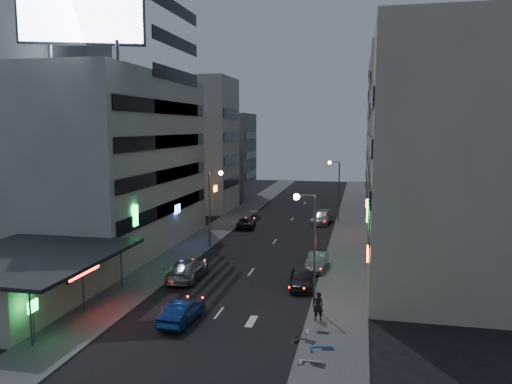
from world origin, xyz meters
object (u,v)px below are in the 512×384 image
(parked_car_right_mid, at_px, (317,262))
(scooter_silver_a, at_px, (323,351))
(road_car_silver, at_px, (187,269))
(scooter_black_a, at_px, (327,355))
(parked_car_left, at_px, (246,223))
(scooter_black_b, at_px, (317,333))
(scooter_blue, at_px, (333,336))
(parked_car_right_near, at_px, (301,279))
(scooter_silver_b, at_px, (329,321))
(parked_car_right_far, at_px, (322,218))
(road_car_blue, at_px, (182,312))
(person, at_px, (318,306))

(parked_car_right_mid, distance_m, scooter_silver_a, 17.88)
(road_car_silver, xyz_separation_m, scooter_black_a, (12.55, -13.11, -0.17))
(parked_car_left, bearing_deg, scooter_black_b, 103.02)
(scooter_blue, bearing_deg, parked_car_left, 7.70)
(parked_car_left, xyz_separation_m, scooter_black_b, (11.90, -32.32, 0.01))
(parked_car_right_near, xyz_separation_m, scooter_silver_b, (2.76, -8.27, 0.00))
(parked_car_right_mid, height_order, scooter_black_a, parked_car_right_mid)
(parked_car_left, bearing_deg, parked_car_right_mid, 114.50)
(parked_car_right_mid, xyz_separation_m, scooter_black_b, (1.42, -15.34, -0.09))
(parked_car_right_far, xyz_separation_m, road_car_silver, (-9.05, -26.75, 0.06))
(parked_car_right_mid, xyz_separation_m, parked_car_right_far, (-1.31, 21.74, 0.05))
(road_car_silver, relative_size, scooter_black_b, 3.35)
(parked_car_right_near, distance_m, scooter_blue, 10.91)
(parked_car_left, distance_m, scooter_black_b, 34.44)
(parked_car_right_far, relative_size, road_car_blue, 1.22)
(parked_car_right_near, relative_size, person, 2.29)
(parked_car_left, distance_m, scooter_blue, 35.15)
(road_car_silver, xyz_separation_m, person, (11.52, -7.00, 0.22))
(parked_car_right_near, height_order, road_car_blue, parked_car_right_near)
(parked_car_right_mid, xyz_separation_m, scooter_silver_a, (1.96, -17.77, -0.06))
(person, relative_size, scooter_black_b, 1.09)
(parked_car_right_mid, relative_size, scooter_black_a, 2.47)
(road_car_silver, bearing_deg, scooter_black_b, 137.16)
(scooter_black_b, relative_size, scooter_silver_b, 0.85)
(scooter_silver_a, height_order, scooter_silver_b, scooter_silver_b)
(parked_car_right_far, bearing_deg, road_car_blue, -93.66)
(parked_car_right_far, height_order, scooter_black_b, parked_car_right_far)
(road_car_blue, height_order, road_car_silver, road_car_silver)
(parked_car_right_mid, bearing_deg, person, -81.55)
(parked_car_right_near, xyz_separation_m, road_car_silver, (-9.57, 0.29, 0.10))
(person, distance_m, scooter_silver_a, 5.83)
(parked_car_right_mid, bearing_deg, parked_car_left, 124.60)
(parked_car_right_far, xyz_separation_m, person, (2.47, -33.75, 0.28))
(parked_car_right_mid, height_order, person, person)
(parked_car_left, relative_size, scooter_blue, 2.30)
(road_car_blue, bearing_deg, scooter_silver_a, 161.48)
(parked_car_right_mid, distance_m, scooter_black_a, 18.25)
(scooter_blue, bearing_deg, parked_car_right_far, -8.13)
(person, height_order, scooter_blue, person)
(parked_car_left, height_order, person, person)
(person, height_order, scooter_black_b, person)
(parked_car_left, height_order, scooter_silver_a, parked_car_left)
(scooter_black_a, bearing_deg, road_car_blue, 84.22)
(scooter_silver_a, bearing_deg, parked_car_right_mid, 6.57)
(parked_car_right_near, height_order, scooter_silver_b, parked_car_right_near)
(road_car_blue, distance_m, scooter_black_a, 10.49)
(road_car_blue, bearing_deg, scooter_black_a, 160.19)
(parked_car_right_near, bearing_deg, scooter_blue, -80.31)
(road_car_blue, relative_size, person, 2.34)
(scooter_black_b, bearing_deg, scooter_blue, -92.46)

